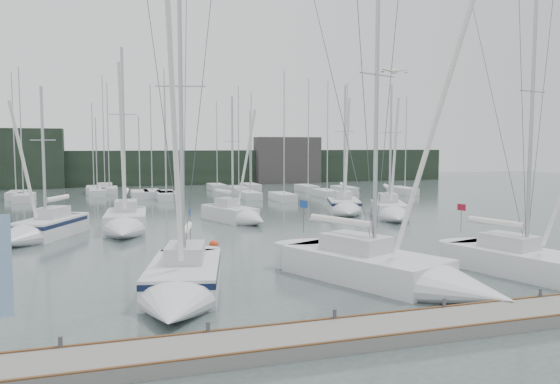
{
  "coord_description": "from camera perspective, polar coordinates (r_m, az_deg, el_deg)",
  "views": [
    {
      "loc": [
        -8.74,
        -19.4,
        5.83
      ],
      "look_at": [
        -0.89,
        5.0,
        3.61
      ],
      "focal_mm": 35.0,
      "sensor_mm": 36.0,
      "label": 1
    }
  ],
  "objects": [
    {
      "name": "buoy_b",
      "position": [
        32.95,
        2.1,
        -5.24
      ],
      "size": [
        0.48,
        0.48,
        0.48
      ],
      "primitive_type": "sphere",
      "color": "red",
      "rests_on": "ground"
    },
    {
      "name": "sailboat_mid_e",
      "position": [
        43.8,
        11.57,
        -2.07
      ],
      "size": [
        5.01,
        8.14,
        11.35
      ],
      "rotation": [
        0.0,
        0.0,
        -0.36
      ],
      "color": "silver",
      "rests_on": "ground"
    },
    {
      "name": "sailboat_near_left",
      "position": [
        20.89,
        -10.36,
        -9.74
      ],
      "size": [
        4.55,
        8.87,
        13.62
      ],
      "rotation": [
        0.0,
        0.0,
        -0.23
      ],
      "color": "silver",
      "rests_on": "ground"
    },
    {
      "name": "dock",
      "position": [
        17.76,
        13.09,
        -13.66
      ],
      "size": [
        24.0,
        2.0,
        0.4
      ],
      "primitive_type": "cube",
      "color": "slate",
      "rests_on": "ground"
    },
    {
      "name": "ground",
      "position": [
        22.06,
        6.29,
        -10.4
      ],
      "size": [
        160.0,
        160.0,
        0.0
      ],
      "primitive_type": "plane",
      "color": "#445250",
      "rests_on": "ground"
    },
    {
      "name": "far_building_right",
      "position": [
        83.81,
        0.79,
        3.36
      ],
      "size": [
        10.0,
        3.0,
        7.0
      ],
      "primitive_type": "cube",
      "color": "#403D3A",
      "rests_on": "ground"
    },
    {
      "name": "sailboat_mid_d",
      "position": [
        46.36,
        6.82,
        -1.59
      ],
      "size": [
        4.61,
        7.5,
        11.67
      ],
      "rotation": [
        0.0,
        0.0,
        -0.32
      ],
      "color": "silver",
      "rests_on": "ground"
    },
    {
      "name": "sailboat_near_center",
      "position": [
        22.84,
        13.29,
        -8.55
      ],
      "size": [
        7.11,
        10.62,
        14.9
      ],
      "rotation": [
        0.0,
        0.0,
        0.42
      ],
      "color": "silver",
      "rests_on": "ground"
    },
    {
      "name": "seagull",
      "position": [
        21.13,
        11.86,
        12.24
      ],
      "size": [
        0.94,
        0.43,
        0.19
      ],
      "rotation": [
        0.0,
        0.0,
        -0.12
      ],
      "color": "white",
      "rests_on": "ground"
    },
    {
      "name": "far_treeline",
      "position": [
        81.94,
        -11.7,
        2.52
      ],
      "size": [
        90.0,
        4.0,
        5.0
      ],
      "primitive_type": "cube",
      "color": "black",
      "rests_on": "ground"
    },
    {
      "name": "far_building_left",
      "position": [
        80.22,
        -25.93,
        3.15
      ],
      "size": [
        12.0,
        3.0,
        8.0
      ],
      "primitive_type": "cube",
      "color": "black",
      "rests_on": "ground"
    },
    {
      "name": "mast_forest",
      "position": [
        63.56,
        -11.06,
        0.04
      ],
      "size": [
        53.39,
        26.27,
        14.83
      ],
      "color": "silver",
      "rests_on": "ground"
    },
    {
      "name": "sailboat_mid_c",
      "position": [
        41.02,
        -4.26,
        -2.5
      ],
      "size": [
        4.33,
        7.05,
        10.13
      ],
      "rotation": [
        0.0,
        0.0,
        0.35
      ],
      "color": "silver",
      "rests_on": "ground"
    },
    {
      "name": "buoy_a",
      "position": [
        32.21,
        -6.93,
        -5.51
      ],
      "size": [
        0.55,
        0.55,
        0.55
      ],
      "primitive_type": "sphere",
      "color": "red",
      "rests_on": "ground"
    },
    {
      "name": "sailboat_near_right",
      "position": [
        26.33,
        26.85,
        -7.23
      ],
      "size": [
        4.93,
        8.87,
        13.83
      ],
      "rotation": [
        0.0,
        0.0,
        0.28
      ],
      "color": "silver",
      "rests_on": "ground"
    },
    {
      "name": "sailboat_mid_b",
      "position": [
        37.33,
        -15.9,
        -3.28
      ],
      "size": [
        3.26,
        8.17,
        13.09
      ],
      "rotation": [
        0.0,
        0.0,
        -0.08
      ],
      "color": "silver",
      "rests_on": "ground"
    },
    {
      "name": "sailboat_mid_a",
      "position": [
        36.58,
        -24.0,
        -3.74
      ],
      "size": [
        5.43,
        8.05,
        10.2
      ],
      "rotation": [
        0.0,
        0.0,
        -0.43
      ],
      "color": "silver",
      "rests_on": "ground"
    }
  ]
}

